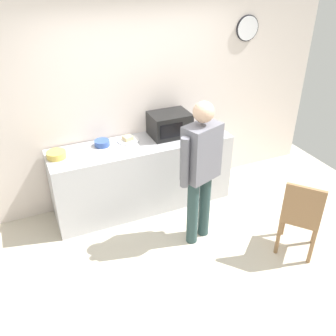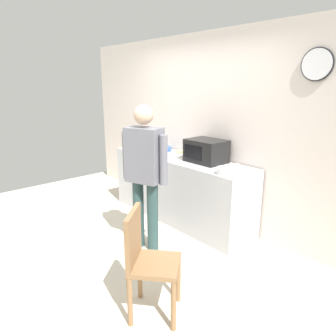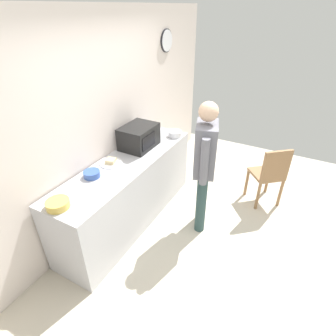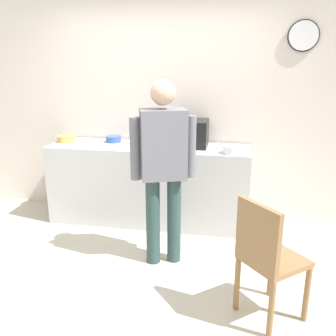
# 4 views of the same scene
# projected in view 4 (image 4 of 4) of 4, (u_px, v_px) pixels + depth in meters

# --- Properties ---
(ground_plane) EXTENTS (6.00, 6.00, 0.00)m
(ground_plane) POSITION_uv_depth(u_px,v_px,m) (127.00, 276.00, 3.30)
(ground_plane) COLOR beige
(back_wall) EXTENTS (5.40, 0.13, 2.60)m
(back_wall) POSITION_uv_depth(u_px,v_px,m) (162.00, 108.00, 4.44)
(back_wall) COLOR silver
(back_wall) RESTS_ON ground_plane
(kitchen_counter) EXTENTS (2.30, 0.62, 0.92)m
(kitchen_counter) POSITION_uv_depth(u_px,v_px,m) (149.00, 184.00, 4.33)
(kitchen_counter) COLOR #B7B7BC
(kitchen_counter) RESTS_ON ground_plane
(microwave) EXTENTS (0.50, 0.39, 0.30)m
(microwave) POSITION_uv_depth(u_px,v_px,m) (185.00, 133.00, 4.16)
(microwave) COLOR black
(microwave) RESTS_ON kitchen_counter
(sandwich_plate) EXTENTS (0.27, 0.27, 0.07)m
(sandwich_plate) POSITION_uv_depth(u_px,v_px,m) (140.00, 141.00, 4.34)
(sandwich_plate) COLOR white
(sandwich_plate) RESTS_ON kitchen_counter
(salad_bowl) EXTENTS (0.20, 0.20, 0.08)m
(salad_bowl) POSITION_uv_depth(u_px,v_px,m) (232.00, 150.00, 3.85)
(salad_bowl) COLOR white
(salad_bowl) RESTS_ON kitchen_counter
(cereal_bowl) EXTENTS (0.22, 0.22, 0.07)m
(cereal_bowl) POSITION_uv_depth(u_px,v_px,m) (67.00, 138.00, 4.42)
(cereal_bowl) COLOR gold
(cereal_bowl) RESTS_ON kitchen_counter
(mixing_bowl) EXTENTS (0.19, 0.19, 0.07)m
(mixing_bowl) POSITION_uv_depth(u_px,v_px,m) (114.00, 139.00, 4.40)
(mixing_bowl) COLOR #33519E
(mixing_bowl) RESTS_ON kitchen_counter
(fork_utensil) EXTENTS (0.16, 0.09, 0.01)m
(fork_utensil) POSITION_uv_depth(u_px,v_px,m) (56.00, 145.00, 4.22)
(fork_utensil) COLOR silver
(fork_utensil) RESTS_ON kitchen_counter
(spoon_utensil) EXTENTS (0.08, 0.17, 0.01)m
(spoon_utensil) POSITION_uv_depth(u_px,v_px,m) (219.00, 144.00, 4.29)
(spoon_utensil) COLOR silver
(spoon_utensil) RESTS_ON kitchen_counter
(person_standing) EXTENTS (0.56, 0.36, 1.71)m
(person_standing) POSITION_uv_depth(u_px,v_px,m) (163.00, 161.00, 3.28)
(person_standing) COLOR #284141
(person_standing) RESTS_ON ground_plane
(wooden_chair) EXTENTS (0.56, 0.56, 0.94)m
(wooden_chair) POSITION_uv_depth(u_px,v_px,m) (267.00, 256.00, 2.63)
(wooden_chair) COLOR olive
(wooden_chair) RESTS_ON ground_plane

